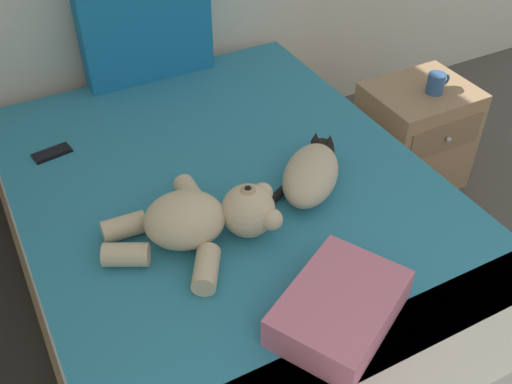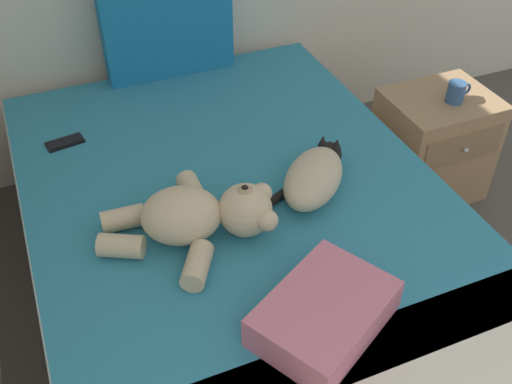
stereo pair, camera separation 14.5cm
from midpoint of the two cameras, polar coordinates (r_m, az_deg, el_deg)
name	(u,v)px [view 2 (the right image)]	position (r m, az deg, el deg)	size (l,w,h in m)	color
bed	(237,244)	(2.38, -0.03, -5.00)	(1.54, 2.07, 0.55)	#9E7A56
patterned_cushion	(167,23)	(2.85, -6.99, 15.65)	(0.60, 0.12, 0.49)	#1972AD
cat	(315,176)	(2.16, 7.54, 1.48)	(0.42, 0.37, 0.15)	#C6B293
teddy_bear	(200,215)	(1.97, -3.28, -2.31)	(0.61, 0.51, 0.20)	beige
cell_phone	(65,142)	(2.53, -16.20, 4.53)	(0.16, 0.09, 0.01)	black
throw_pillow	(324,313)	(1.75, 8.94, -11.44)	(0.40, 0.28, 0.11)	#D1728C
nightstand	(432,145)	(3.04, 17.79, 4.21)	(0.48, 0.42, 0.53)	#9E7A56
mug	(456,92)	(2.87, 19.97, 8.91)	(0.12, 0.08, 0.09)	#33598C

